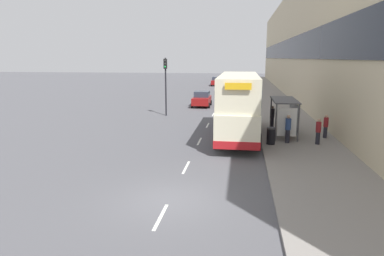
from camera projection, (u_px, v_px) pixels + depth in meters
name	position (u px, v px, depth m)	size (l,w,h in m)	color
ground_plane	(169.00, 200.00, 13.25)	(220.00, 220.00, 0.00)	#515156
pavement	(268.00, 95.00, 49.64)	(5.00, 93.00, 0.14)	gray
terrace_facade	(300.00, 43.00, 47.61)	(3.10, 93.00, 14.75)	#C6B793
lane_mark_0	(161.00, 217.00, 11.87)	(0.12, 2.00, 0.01)	silver
lane_mark_1	(186.00, 167.00, 17.23)	(0.12, 2.00, 0.01)	silver
lane_mark_2	(199.00, 141.00, 22.58)	(0.12, 2.00, 0.01)	silver
lane_mark_3	(208.00, 125.00, 27.93)	(0.12, 2.00, 0.01)	silver
lane_mark_4	(213.00, 114.00, 33.29)	(0.12, 2.00, 0.01)	silver
bus_shelter	(287.00, 111.00, 23.26)	(1.60, 4.20, 2.48)	#4C4C51
double_decker_bus_near	(238.00, 104.00, 23.45)	(2.85, 10.72, 4.30)	beige
car_0	(237.00, 87.00, 52.98)	(1.90, 4.14, 1.85)	black
car_1	(216.00, 81.00, 67.38)	(1.92, 4.19, 1.71)	maroon
car_2	(202.00, 99.00, 38.60)	(2.06, 3.89, 1.72)	maroon
pedestrian_at_shelter	(318.00, 131.00, 21.16)	(0.32, 0.32, 1.61)	#23232D
pedestrian_1	(272.00, 117.00, 25.88)	(0.34, 0.34, 1.74)	#23232D
pedestrian_2	(292.00, 113.00, 28.36)	(0.32, 0.32, 1.60)	#23232D
pedestrian_3	(288.00, 129.00, 21.48)	(0.35, 0.35, 1.79)	#23232D
pedestrian_4	(326.00, 126.00, 22.85)	(0.31, 0.31, 1.58)	#23232D
litter_bin	(271.00, 136.00, 21.21)	(0.55, 0.55, 1.05)	black
traffic_light_far_kerb	(166.00, 77.00, 31.91)	(0.30, 0.32, 5.42)	black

